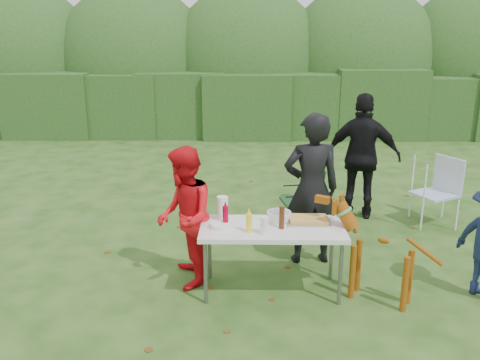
{
  "coord_description": "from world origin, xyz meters",
  "views": [
    {
      "loc": [
        0.02,
        -5.2,
        2.71
      ],
      "look_at": [
        -0.07,
        0.54,
        1.0
      ],
      "focal_mm": 38.0,
      "sensor_mm": 36.0,
      "label": 1
    }
  ],
  "objects_px": {
    "mustard_bottle": "(249,223)",
    "paper_towel_roll": "(222,208)",
    "camping_chair": "(300,198)",
    "ketchup_bottle": "(225,216)",
    "person_black_puffy": "(362,157)",
    "person_cook": "(311,189)",
    "lawn_chair": "(435,191)",
    "folding_table": "(272,231)",
    "person_red_jacket": "(185,218)",
    "beer_bottle": "(282,217)",
    "dog": "(382,255)"
  },
  "relations": [
    {
      "from": "person_black_puffy",
      "to": "dog",
      "type": "bearing_deg",
      "value": 95.56
    },
    {
      "from": "camping_chair",
      "to": "person_black_puffy",
      "type": "bearing_deg",
      "value": -163.62
    },
    {
      "from": "camping_chair",
      "to": "lawn_chair",
      "type": "relative_size",
      "value": 0.92
    },
    {
      "from": "person_black_puffy",
      "to": "paper_towel_roll",
      "type": "bearing_deg",
      "value": 59.81
    },
    {
      "from": "lawn_chair",
      "to": "mustard_bottle",
      "type": "height_order",
      "value": "lawn_chair"
    },
    {
      "from": "person_red_jacket",
      "to": "beer_bottle",
      "type": "relative_size",
      "value": 6.42
    },
    {
      "from": "person_red_jacket",
      "to": "person_black_puffy",
      "type": "distance_m",
      "value": 3.17
    },
    {
      "from": "person_black_puffy",
      "to": "beer_bottle",
      "type": "distance_m",
      "value": 2.69
    },
    {
      "from": "paper_towel_roll",
      "to": "person_red_jacket",
      "type": "bearing_deg",
      "value": -176.34
    },
    {
      "from": "dog",
      "to": "ketchup_bottle",
      "type": "distance_m",
      "value": 1.64
    },
    {
      "from": "lawn_chair",
      "to": "ketchup_bottle",
      "type": "relative_size",
      "value": 4.43
    },
    {
      "from": "person_cook",
      "to": "beer_bottle",
      "type": "height_order",
      "value": "person_cook"
    },
    {
      "from": "mustard_bottle",
      "to": "paper_towel_roll",
      "type": "relative_size",
      "value": 0.77
    },
    {
      "from": "person_cook",
      "to": "ketchup_bottle",
      "type": "bearing_deg",
      "value": 31.3
    },
    {
      "from": "person_black_puffy",
      "to": "lawn_chair",
      "type": "height_order",
      "value": "person_black_puffy"
    },
    {
      "from": "beer_bottle",
      "to": "lawn_chair",
      "type": "bearing_deg",
      "value": 41.55
    },
    {
      "from": "camping_chair",
      "to": "paper_towel_roll",
      "type": "distance_m",
      "value": 1.95
    },
    {
      "from": "person_black_puffy",
      "to": "ketchup_bottle",
      "type": "height_order",
      "value": "person_black_puffy"
    },
    {
      "from": "ketchup_bottle",
      "to": "paper_towel_roll",
      "type": "bearing_deg",
      "value": 101.91
    },
    {
      "from": "lawn_chair",
      "to": "mustard_bottle",
      "type": "distance_m",
      "value": 3.45
    },
    {
      "from": "person_cook",
      "to": "person_black_puffy",
      "type": "distance_m",
      "value": 1.8
    },
    {
      "from": "person_red_jacket",
      "to": "mustard_bottle",
      "type": "relative_size",
      "value": 7.71
    },
    {
      "from": "ketchup_bottle",
      "to": "person_red_jacket",
      "type": "bearing_deg",
      "value": 159.27
    },
    {
      "from": "person_red_jacket",
      "to": "camping_chair",
      "type": "height_order",
      "value": "person_red_jacket"
    },
    {
      "from": "dog",
      "to": "camping_chair",
      "type": "bearing_deg",
      "value": -42.87
    },
    {
      "from": "camping_chair",
      "to": "person_red_jacket",
      "type": "bearing_deg",
      "value": 37.82
    },
    {
      "from": "beer_bottle",
      "to": "paper_towel_roll",
      "type": "distance_m",
      "value": 0.67
    },
    {
      "from": "camping_chair",
      "to": "paper_towel_roll",
      "type": "relative_size",
      "value": 3.45
    },
    {
      "from": "person_cook",
      "to": "mustard_bottle",
      "type": "height_order",
      "value": "person_cook"
    },
    {
      "from": "mustard_bottle",
      "to": "paper_towel_roll",
      "type": "bearing_deg",
      "value": 129.29
    },
    {
      "from": "person_black_puffy",
      "to": "beer_bottle",
      "type": "relative_size",
      "value": 7.7
    },
    {
      "from": "dog",
      "to": "paper_towel_roll",
      "type": "relative_size",
      "value": 4.12
    },
    {
      "from": "beer_bottle",
      "to": "folding_table",
      "type": "bearing_deg",
      "value": 153.23
    },
    {
      "from": "camping_chair",
      "to": "ketchup_bottle",
      "type": "relative_size",
      "value": 4.08
    },
    {
      "from": "beer_bottle",
      "to": "ketchup_bottle",
      "type": "bearing_deg",
      "value": 175.57
    },
    {
      "from": "person_cook",
      "to": "mustard_bottle",
      "type": "bearing_deg",
      "value": 44.61
    },
    {
      "from": "person_cook",
      "to": "lawn_chair",
      "type": "height_order",
      "value": "person_cook"
    },
    {
      "from": "camping_chair",
      "to": "folding_table",
      "type": "bearing_deg",
      "value": 63.72
    },
    {
      "from": "folding_table",
      "to": "person_red_jacket",
      "type": "height_order",
      "value": "person_red_jacket"
    },
    {
      "from": "person_cook",
      "to": "ketchup_bottle",
      "type": "xyz_separation_m",
      "value": [
        -0.98,
        -0.76,
        -0.06
      ]
    },
    {
      "from": "lawn_chair",
      "to": "folding_table",
      "type": "bearing_deg",
      "value": 11.26
    },
    {
      "from": "person_cook",
      "to": "paper_towel_roll",
      "type": "relative_size",
      "value": 6.99
    },
    {
      "from": "person_red_jacket",
      "to": "person_black_puffy",
      "type": "height_order",
      "value": "person_black_puffy"
    },
    {
      "from": "dog",
      "to": "person_red_jacket",
      "type": "bearing_deg",
      "value": 19.79
    },
    {
      "from": "person_cook",
      "to": "mustard_bottle",
      "type": "distance_m",
      "value": 1.17
    },
    {
      "from": "person_red_jacket",
      "to": "mustard_bottle",
      "type": "bearing_deg",
      "value": 54.77
    },
    {
      "from": "folding_table",
      "to": "dog",
      "type": "distance_m",
      "value": 1.14
    },
    {
      "from": "person_black_puffy",
      "to": "ketchup_bottle",
      "type": "bearing_deg",
      "value": 62.94
    },
    {
      "from": "dog",
      "to": "beer_bottle",
      "type": "height_order",
      "value": "dog"
    },
    {
      "from": "person_red_jacket",
      "to": "ketchup_bottle",
      "type": "xyz_separation_m",
      "value": [
        0.45,
        -0.17,
        0.08
      ]
    }
  ]
}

